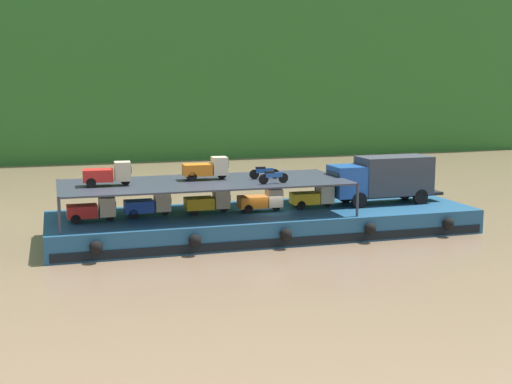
{
  "coord_description": "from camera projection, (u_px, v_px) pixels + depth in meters",
  "views": [
    {
      "loc": [
        -12.46,
        -39.54,
        9.45
      ],
      "look_at": [
        -0.57,
        0.0,
        2.7
      ],
      "focal_mm": 47.46,
      "sensor_mm": 36.0,
      "label": 1
    }
  ],
  "objects": [
    {
      "name": "cargo_rack",
      "position": [
        205.0,
        183.0,
        40.8
      ],
      "size": [
        17.22,
        6.83,
        2.0
      ],
      "color": "#2D333D",
      "rests_on": "cargo_barge"
    },
    {
      "name": "mini_truck_lower_bow",
      "position": [
        313.0,
        197.0,
        43.1
      ],
      "size": [
        2.78,
        1.26,
        1.38
      ],
      "color": "gold",
      "rests_on": "cargo_barge"
    },
    {
      "name": "mini_truck_upper_stern",
      "position": [
        108.0,
        174.0,
        38.97
      ],
      "size": [
        2.78,
        1.28,
        1.38
      ],
      "color": "red",
      "rests_on": "cargo_rack"
    },
    {
      "name": "mini_truck_lower_aft",
      "position": [
        148.0,
        205.0,
        40.35
      ],
      "size": [
        2.75,
        1.22,
        1.38
      ],
      "color": "#1E47B7",
      "rests_on": "cargo_barge"
    },
    {
      "name": "mini_truck_lower_fore",
      "position": [
        261.0,
        200.0,
        41.82
      ],
      "size": [
        2.76,
        1.24,
        1.38
      ],
      "color": "orange",
      "rests_on": "cargo_barge"
    },
    {
      "name": "cargo_barge",
      "position": [
        265.0,
        222.0,
        42.28
      ],
      "size": [
        26.42,
        8.19,
        1.5
      ],
      "color": "navy",
      "rests_on": "ground"
    },
    {
      "name": "motorcycle_upper_centre",
      "position": [
        264.0,
        172.0,
        41.79
      ],
      "size": [
        1.9,
        0.55,
        0.87
      ],
      "color": "black",
      "rests_on": "cargo_rack"
    },
    {
      "name": "covered_lorry",
      "position": [
        383.0,
        178.0,
        44.44
      ],
      "size": [
        7.89,
        2.4,
        3.1
      ],
      "color": "#1E4C99",
      "rests_on": "cargo_barge"
    },
    {
      "name": "motorcycle_upper_port",
      "position": [
        273.0,
        176.0,
        39.83
      ],
      "size": [
        1.9,
        0.55,
        0.87
      ],
      "color": "black",
      "rests_on": "cargo_rack"
    },
    {
      "name": "mini_truck_lower_stern",
      "position": [
        92.0,
        210.0,
        38.8
      ],
      "size": [
        2.75,
        1.22,
        1.38
      ],
      "color": "red",
      "rests_on": "cargo_barge"
    },
    {
      "name": "mini_truck_upper_mid",
      "position": [
        206.0,
        168.0,
        41.44
      ],
      "size": [
        2.76,
        1.23,
        1.38
      ],
      "color": "orange",
      "rests_on": "cargo_rack"
    },
    {
      "name": "ground_plane",
      "position": [
        265.0,
        234.0,
        42.44
      ],
      "size": [
        400.0,
        400.0,
        0.0
      ],
      "primitive_type": "plane",
      "color": "#7F664C"
    },
    {
      "name": "mini_truck_lower_mid",
      "position": [
        208.0,
        202.0,
        41.32
      ],
      "size": [
        2.74,
        1.21,
        1.38
      ],
      "color": "gold",
      "rests_on": "cargo_barge"
    }
  ]
}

